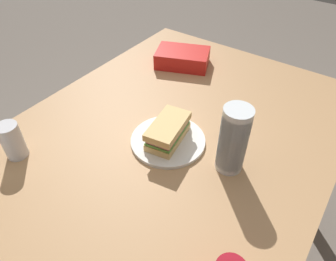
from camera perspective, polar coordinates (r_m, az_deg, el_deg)
ground_plane at (r=1.66m, az=-0.09°, el=-20.44°), size 8.00×8.00×0.00m
dining_table at (r=1.12m, az=-0.12°, el=-4.54°), size 1.43×1.04×0.75m
paper_plate at (r=1.04m, az=0.00°, el=-1.81°), size 0.25×0.25×0.01m
sandwich at (r=1.00m, az=0.00°, el=-0.04°), size 0.19×0.12×0.08m
chip_bag at (r=1.43m, az=2.68°, el=13.19°), size 0.23×0.27×0.07m
plastic_cup_stack at (r=0.91m, az=12.00°, el=-1.61°), size 0.08×0.08×0.22m
soda_can_silver at (r=1.07m, az=-26.72°, el=-1.71°), size 0.07×0.07×0.12m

